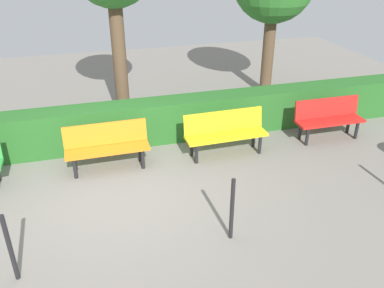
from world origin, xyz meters
TOP-DOWN VIEW (x-y plane):
  - ground_plane at (0.00, 0.00)m, footprint 19.31×19.31m
  - bench_red at (-4.62, -0.96)m, footprint 1.48×0.46m
  - bench_yellow at (-2.27, -0.90)m, footprint 1.64×0.49m
  - bench_orange at (0.03, -0.95)m, footprint 1.53×0.46m
  - hedge_row at (-1.09, -1.85)m, footprint 15.31×0.60m
  - railing_post_mid at (-1.48, 1.55)m, footprint 0.06×0.06m
  - railing_post_far at (1.43, 1.55)m, footprint 0.06×0.06m

SIDE VIEW (x-z plane):
  - ground_plane at x=0.00m, z-range 0.00..0.00m
  - hedge_row at x=-1.09m, z-range 0.00..0.88m
  - bench_red at x=-4.62m, z-range 0.05..0.91m
  - bench_orange at x=0.03m, z-range 0.05..0.91m
  - bench_yellow at x=-2.27m, z-range 0.05..0.91m
  - railing_post_mid at x=-1.48m, z-range 0.00..1.00m
  - railing_post_far at x=1.43m, z-range 0.00..1.00m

